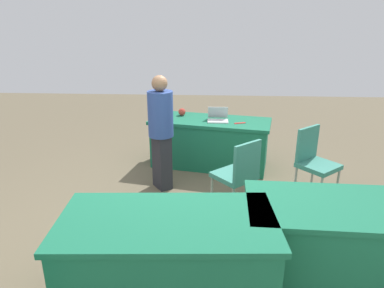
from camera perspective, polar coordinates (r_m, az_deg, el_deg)
The scene contains 10 objects.
ground_plane at distance 4.42m, azimuth -1.81°, elevation -11.10°, with size 14.40×14.40×0.00m, color brown.
table_foreground at distance 5.64m, azimuth 2.96°, elevation 0.26°, with size 2.00×1.12×0.77m.
table_mid_left at distance 3.50m, azimuth 24.23°, elevation -14.63°, with size 1.85×0.90×0.77m.
table_mid_right at distance 3.04m, azimuth -3.91°, elevation -18.30°, with size 1.80×0.99×0.77m.
chair_tucked_left at distance 4.22m, azimuth 7.67°, elevation -4.57°, with size 0.62×0.62×0.95m.
chair_tucked_right at distance 4.79m, azimuth 19.46°, elevation -2.35°, with size 0.62×0.62×0.96m.
person_presenter at distance 4.71m, azimuth -5.13°, elevation 2.63°, with size 0.47×0.47×1.59m.
laptop_silver at distance 5.46m, azimuth 4.27°, elevation 4.24°, with size 0.32×0.29×0.21m.
yarn_ball at distance 5.76m, azimuth -1.66°, elevation 5.30°, with size 0.12×0.12×0.12m, color #B2382D.
scissors_red at distance 5.36m, azimuth 7.88°, elevation 3.43°, with size 0.18×0.04×0.01m, color red.
Camera 1 is at (-0.35, 3.78, 2.26)m, focal length 32.44 mm.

